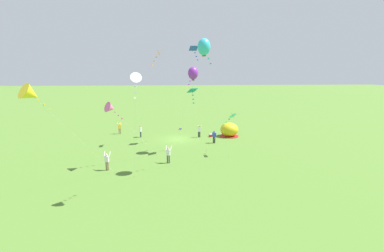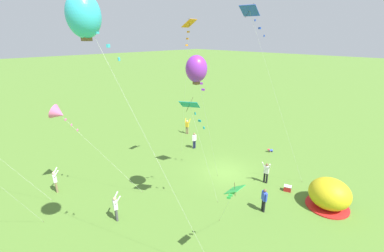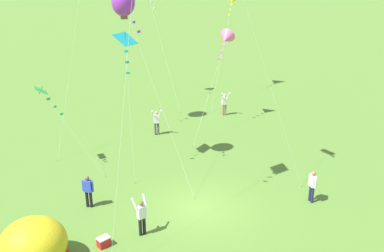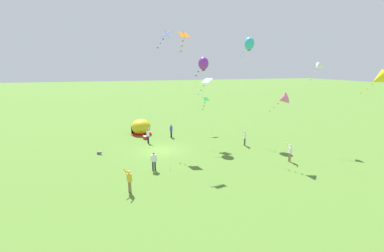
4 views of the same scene
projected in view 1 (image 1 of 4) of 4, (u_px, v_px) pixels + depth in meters
name	position (u px, v px, depth m)	size (l,w,h in m)	color
ground_plane	(177.00, 139.00, 37.33)	(300.00, 300.00, 0.00)	#517A2D
popup_tent	(229.00, 130.00, 38.93)	(2.81, 2.81, 2.10)	gold
cooler_box	(211.00, 135.00, 38.73)	(0.62, 0.53, 0.44)	red
toddler_crawling	(180.00, 128.00, 43.67)	(0.43, 0.54, 0.32)	blue
person_far_back	(107.00, 161.00, 25.48)	(0.67, 0.53, 1.89)	#8C7251
person_watching_sky	(120.00, 128.00, 40.40)	(0.72, 0.62, 1.89)	#8C7251
person_center_field	(214.00, 136.00, 35.22)	(0.51, 0.41, 1.72)	black
person_arms_raised	(168.00, 154.00, 27.49)	(0.69, 0.57, 1.89)	#4C4C51
person_flying_kite	(199.00, 131.00, 38.28)	(0.69, 0.56, 1.89)	black
person_with_toddler	(141.00, 131.00, 38.34)	(0.27, 0.59, 1.72)	#1E2347
kite_pink	(111.00, 108.00, 25.33)	(4.91, 4.44, 6.78)	silver
kite_green	(231.00, 118.00, 29.55)	(3.07, 2.88, 5.01)	silver
kite_purple	(193.00, 73.00, 30.02)	(2.59, 5.29, 10.23)	silver
kite_blue	(194.00, 51.00, 33.73)	(3.72, 5.13, 13.08)	silver
kite_teal	(193.00, 92.00, 30.17)	(1.38, 2.97, 7.92)	silver
kite_white	(136.00, 80.00, 18.24)	(1.65, 4.74, 9.63)	silver
kite_yellow	(31.00, 94.00, 18.28)	(5.30, 5.96, 8.90)	silver
kite_orange	(157.00, 56.00, 32.76)	(4.16, 2.93, 12.39)	silver
kite_cyan	(204.00, 47.00, 23.54)	(4.00, 4.12, 12.66)	silver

